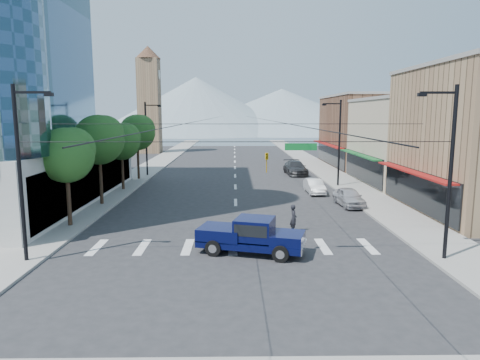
% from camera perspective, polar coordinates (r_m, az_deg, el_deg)
% --- Properties ---
extents(ground, '(160.00, 160.00, 0.00)m').
position_cam_1_polar(ground, '(23.45, -0.45, -10.02)').
color(ground, '#28282B').
rests_on(ground, ground).
extents(sidewalk_left, '(4.00, 120.00, 0.15)m').
position_cam_1_polar(sidewalk_left, '(63.76, -11.54, 1.87)').
color(sidewalk_left, gray).
rests_on(sidewalk_left, ground).
extents(sidewalk_right, '(4.00, 120.00, 0.15)m').
position_cam_1_polar(sidewalk_right, '(63.81, 10.16, 1.92)').
color(sidewalk_right, gray).
rests_on(sidewalk_right, ground).
extents(shop_mid, '(12.00, 14.00, 9.00)m').
position_cam_1_polar(shop_mid, '(50.48, 22.77, 4.64)').
color(shop_mid, tan).
rests_on(shop_mid, ground).
extents(shop_far, '(12.00, 18.00, 10.00)m').
position_cam_1_polar(shop_far, '(65.42, 17.22, 6.16)').
color(shop_far, brown).
rests_on(shop_far, ground).
extents(clock_tower, '(4.80, 4.80, 20.40)m').
position_cam_1_polar(clock_tower, '(85.83, -12.01, 10.66)').
color(clock_tower, '#8C6B4C').
rests_on(clock_tower, ground).
extents(mountain_left, '(80.00, 80.00, 22.00)m').
position_cam_1_polar(mountain_left, '(172.87, -5.83, 9.89)').
color(mountain_left, gray).
rests_on(mountain_left, ground).
extents(mountain_right, '(90.00, 90.00, 18.00)m').
position_cam_1_polar(mountain_right, '(183.31, 5.57, 9.20)').
color(mountain_right, gray).
rests_on(mountain_right, ground).
extents(tree_near, '(3.65, 3.64, 6.71)m').
position_cam_1_polar(tree_near, '(30.44, -21.90, 3.32)').
color(tree_near, black).
rests_on(tree_near, ground).
extents(tree_midnear, '(4.09, 4.09, 7.52)m').
position_cam_1_polar(tree_midnear, '(37.00, -18.08, 5.31)').
color(tree_midnear, black).
rests_on(tree_midnear, ground).
extents(tree_midfar, '(3.65, 3.64, 6.71)m').
position_cam_1_polar(tree_midfar, '(43.76, -15.34, 5.12)').
color(tree_midfar, black).
rests_on(tree_midfar, ground).
extents(tree_far, '(4.09, 4.09, 7.52)m').
position_cam_1_polar(tree_far, '(50.53, -13.39, 6.33)').
color(tree_far, black).
rests_on(tree_far, ground).
extents(signal_rig, '(21.80, 0.20, 9.00)m').
position_cam_1_polar(signal_rig, '(21.40, 0.06, 0.96)').
color(signal_rig, black).
rests_on(signal_rig, ground).
extents(lamp_pole_nw, '(2.00, 0.25, 9.00)m').
position_cam_1_polar(lamp_pole_nw, '(53.31, -12.27, 5.78)').
color(lamp_pole_nw, black).
rests_on(lamp_pole_nw, ground).
extents(lamp_pole_ne, '(2.00, 0.25, 9.00)m').
position_cam_1_polar(lamp_pole_ne, '(45.57, 12.96, 5.28)').
color(lamp_pole_ne, black).
rests_on(lamp_pole_ne, ground).
extents(pickup_truck, '(6.18, 3.59, 1.98)m').
position_cam_1_polar(pickup_truck, '(23.53, 1.39, -7.32)').
color(pickup_truck, '#080C3A').
rests_on(pickup_truck, ground).
extents(pedestrian, '(0.52, 0.72, 1.83)m').
position_cam_1_polar(pedestrian, '(27.78, 7.14, -5.12)').
color(pedestrian, black).
rests_on(pedestrian, ground).
extents(parked_car_near, '(2.08, 4.54, 1.51)m').
position_cam_1_polar(parked_car_near, '(36.56, 14.33, -2.21)').
color(parked_car_near, '#BBBABF').
rests_on(parked_car_near, ground).
extents(parked_car_mid, '(1.57, 4.23, 1.38)m').
position_cam_1_polar(parked_car_mid, '(41.68, 9.90, -0.83)').
color(parked_car_mid, white).
rests_on(parked_car_mid, ground).
extents(parked_car_far, '(2.71, 5.99, 1.70)m').
position_cam_1_polar(parked_car_far, '(54.26, 7.39, 1.62)').
color(parked_car_far, '#2F2F32').
rests_on(parked_car_far, ground).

